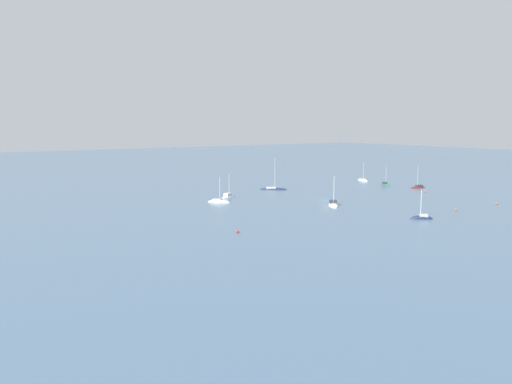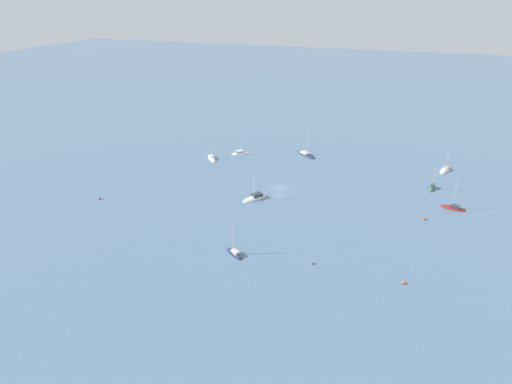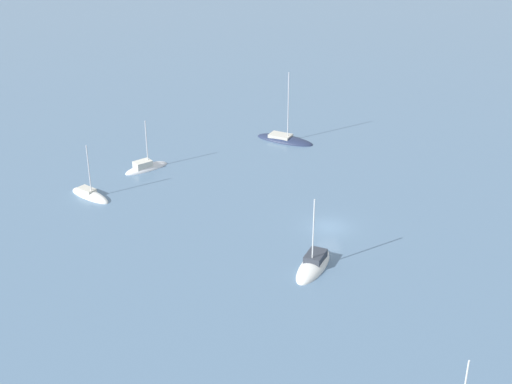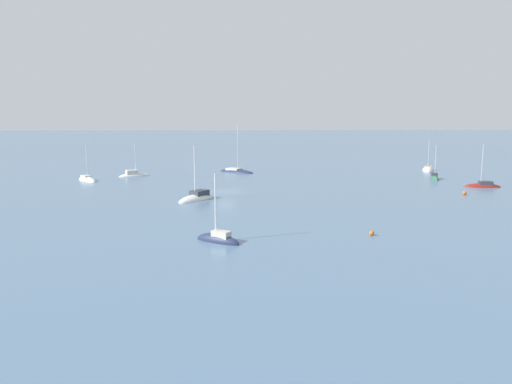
% 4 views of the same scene
% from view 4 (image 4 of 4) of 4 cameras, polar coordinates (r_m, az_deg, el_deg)
% --- Properties ---
extents(ground_plane, '(600.00, 600.00, 0.00)m').
position_cam_4_polar(ground_plane, '(79.65, -3.40, 0.09)').
color(ground_plane, slate).
extents(sailboat_0, '(5.31, 5.88, 7.58)m').
position_cam_4_polar(sailboat_0, '(96.93, -18.73, 1.25)').
color(sailboat_0, white).
rests_on(sailboat_0, ground_plane).
extents(sailboat_1, '(6.12, 2.80, 7.83)m').
position_cam_4_polar(sailboat_1, '(92.46, 24.50, 0.59)').
color(sailboat_1, maroon).
rests_on(sailboat_1, ground_plane).
extents(sailboat_2, '(6.28, 7.30, 8.55)m').
position_cam_4_polar(sailboat_2, '(72.30, -6.74, -0.77)').
color(sailboat_2, white).
rests_on(sailboat_2, ground_plane).
extents(sailboat_3, '(4.34, 7.17, 7.75)m').
position_cam_4_polar(sailboat_3, '(114.71, 19.03, 2.35)').
color(sailboat_3, silver).
rests_on(sailboat_3, ground_plane).
extents(sailboat_4, '(2.14, 4.70, 7.21)m').
position_cam_4_polar(sailboat_4, '(99.78, 19.72, 1.44)').
color(sailboat_4, '#2D6647').
rests_on(sailboat_4, ground_plane).
extents(sailboat_5, '(8.50, 7.75, 10.77)m').
position_cam_4_polar(sailboat_5, '(105.72, -2.26, 2.32)').
color(sailboat_5, '#232D4C').
rests_on(sailboat_5, ground_plane).
extents(sailboat_6, '(6.45, 4.57, 7.23)m').
position_cam_4_polar(sailboat_6, '(101.80, -13.75, 1.85)').
color(sailboat_6, silver).
rests_on(sailboat_6, ground_plane).
extents(sailboat_7, '(4.84, 3.95, 7.43)m').
position_cam_4_polar(sailboat_7, '(48.44, -4.34, -5.58)').
color(sailboat_7, '#232D4C').
rests_on(sailboat_7, ground_plane).
extents(mooring_buoy_1, '(0.50, 0.50, 0.50)m').
position_cam_4_polar(mooring_buoy_1, '(52.07, 13.10, -4.60)').
color(mooring_buoy_1, orange).
rests_on(mooring_buoy_1, ground_plane).
extents(mooring_buoy_3, '(0.59, 0.59, 0.59)m').
position_cam_4_polar(mooring_buoy_3, '(82.45, 22.74, -0.09)').
color(mooring_buoy_3, orange).
rests_on(mooring_buoy_3, ground_plane).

